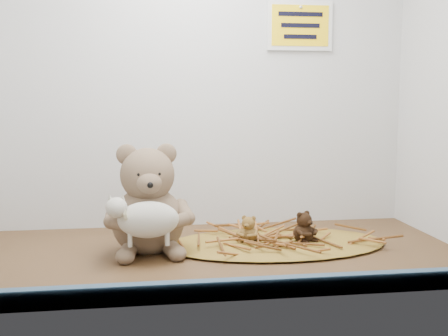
{
  "coord_description": "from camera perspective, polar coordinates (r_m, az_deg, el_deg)",
  "views": [
    {
      "loc": [
        -13.56,
        -123.57,
        35.87
      ],
      "look_at": [
        4.8,
        1.27,
        19.62
      ],
      "focal_mm": 45.0,
      "sensor_mm": 36.0,
      "label": 1
    }
  ],
  "objects": [
    {
      "name": "mini_teddy_tan",
      "position": [
        1.36,
        2.51,
        -6.1
      ],
      "size": [
        7.22,
        7.34,
        6.49
      ],
      "primitive_type": null,
      "rotation": [
        0.0,
        0.0,
        -0.49
      ],
      "color": "brown",
      "rests_on": "straw_bed"
    },
    {
      "name": "wall_sign",
      "position": [
        1.6,
        7.71,
        14.13
      ],
      "size": [
        16.0,
        1.2,
        11.0
      ],
      "primitive_type": "cube",
      "color": "yellow",
      "rests_on": "back_wall"
    },
    {
      "name": "front_rail",
      "position": [
        1.02,
        -0.22,
        -12.25
      ],
      "size": [
        119.28,
        2.2,
        3.6
      ],
      "primitive_type": "cube",
      "color": "#375669",
      "rests_on": "shelf_floor"
    },
    {
      "name": "main_teddy",
      "position": [
        1.3,
        -7.77,
        -3.08
      ],
      "size": [
        21.5,
        22.55,
        25.07
      ],
      "primitive_type": null,
      "rotation": [
        0.0,
        0.0,
        0.06
      ],
      "color": "#826950",
      "rests_on": "shelf_floor"
    },
    {
      "name": "straw_bed",
      "position": [
        1.37,
        5.29,
        -7.6
      ],
      "size": [
        54.0,
        31.35,
        1.05
      ],
      "primitive_type": "ellipsoid",
      "color": "olive",
      "rests_on": "shelf_floor"
    },
    {
      "name": "alcove_shell",
      "position": [
        1.34,
        -2.57,
        11.25
      ],
      "size": [
        120.4,
        60.2,
        90.4
      ],
      "color": "#3F2716",
      "rests_on": "ground"
    },
    {
      "name": "mini_teddy_brown",
      "position": [
        1.37,
        8.08,
        -5.82
      ],
      "size": [
        8.61,
        8.7,
        7.52
      ],
      "primitive_type": null,
      "rotation": [
        0.0,
        0.0,
        0.6
      ],
      "color": "black",
      "rests_on": "straw_bed"
    },
    {
      "name": "toy_lamb",
      "position": [
        1.22,
        -7.69,
        -5.23
      ],
      "size": [
        17.13,
        10.45,
        11.07
      ],
      "primitive_type": null,
      "color": "silver",
      "rests_on": "main_teddy"
    }
  ]
}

